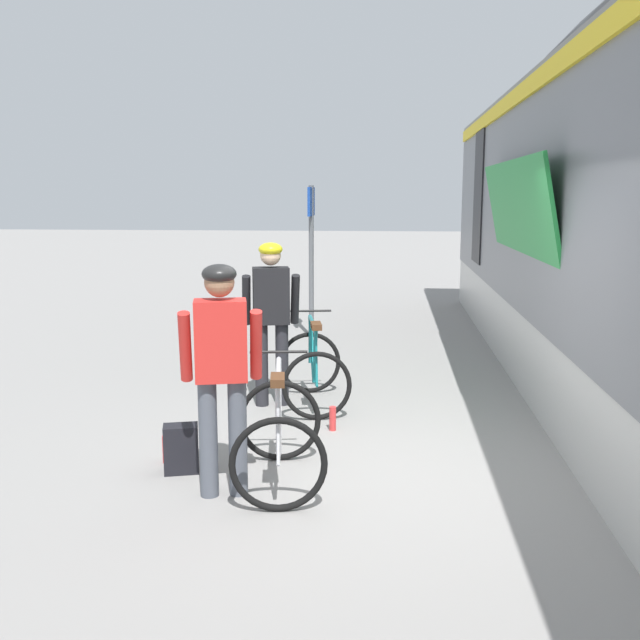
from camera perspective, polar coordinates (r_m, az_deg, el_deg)
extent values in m
plane|color=gray|center=(6.08, 5.57, -11.91)|extent=(80.00, 80.00, 0.00)
cube|color=#238C3D|center=(8.58, 15.61, 6.51)|extent=(0.37, 3.82, 1.67)
cube|color=yellow|center=(6.24, 20.57, 20.08)|extent=(0.04, 18.72, 0.20)
cube|color=black|center=(9.43, 14.75, 9.56)|extent=(0.04, 1.10, 0.80)
cube|color=black|center=(12.71, 12.44, 9.66)|extent=(0.03, 1.10, 2.29)
cylinder|color=#232328|center=(7.76, -4.65, -3.57)|extent=(0.14, 0.14, 0.90)
cylinder|color=#232328|center=(7.78, -3.03, -3.52)|extent=(0.14, 0.14, 0.90)
cube|color=black|center=(7.63, -3.90, 1.94)|extent=(0.42, 0.32, 0.60)
cylinder|color=black|center=(7.66, -5.86, 1.57)|extent=(0.15, 0.27, 0.56)
cylinder|color=black|center=(7.70, -1.99, 1.65)|extent=(0.15, 0.27, 0.56)
sphere|color=beige|center=(7.58, -3.94, 5.16)|extent=(0.22, 0.22, 0.22)
ellipsoid|color=yellow|center=(7.58, -3.95, 5.62)|extent=(0.31, 0.33, 0.14)
cylinder|color=#4C515B|center=(5.52, -8.85, -9.29)|extent=(0.14, 0.14, 0.90)
cylinder|color=#4C515B|center=(5.52, -6.54, -9.24)|extent=(0.14, 0.14, 0.90)
cube|color=red|center=(5.32, -7.88, -1.61)|extent=(0.42, 0.32, 0.60)
cylinder|color=red|center=(5.38, -10.64, -2.11)|extent=(0.15, 0.27, 0.56)
cylinder|color=red|center=(5.38, -5.09, -1.99)|extent=(0.15, 0.27, 0.56)
sphere|color=#9E7051|center=(5.25, -7.99, 2.99)|extent=(0.22, 0.22, 0.22)
ellipsoid|color=black|center=(5.25, -8.00, 3.64)|extent=(0.31, 0.33, 0.14)
torus|color=black|center=(8.25, -0.82, -3.40)|extent=(0.71, 0.18, 0.71)
torus|color=black|center=(7.27, -0.25, -5.25)|extent=(0.71, 0.18, 0.71)
cylinder|color=#197A7F|center=(7.85, -0.64, -2.24)|extent=(0.16, 0.64, 0.63)
cylinder|color=#197A7F|center=(7.68, -0.58, -0.22)|extent=(0.19, 0.84, 0.04)
cylinder|color=#197A7F|center=(7.44, -0.39, -2.92)|extent=(0.09, 0.28, 0.62)
cylinder|color=#197A7F|center=(7.44, -0.36, -5.09)|extent=(0.09, 0.36, 0.08)
cylinder|color=#197A7F|center=(7.26, -0.29, -3.03)|extent=(0.05, 0.15, 0.56)
cylinder|color=#197A7F|center=(8.17, -0.81, -1.57)|extent=(0.05, 0.09, 0.55)
cylinder|color=black|center=(8.08, -0.80, 0.73)|extent=(0.48, 0.11, 0.02)
cube|color=#4C2D19|center=(7.22, -0.31, -0.46)|extent=(0.14, 0.25, 0.06)
torus|color=black|center=(6.20, -3.24, -7.96)|extent=(0.71, 0.15, 0.71)
torus|color=black|center=(5.23, -3.33, -11.39)|extent=(0.71, 0.15, 0.71)
cylinder|color=silver|center=(5.78, -3.29, -6.70)|extent=(0.14, 0.64, 0.63)
cylinder|color=silver|center=(5.59, -3.33, -4.08)|extent=(0.16, 0.85, 0.04)
cylinder|color=silver|center=(5.38, -3.33, -8.00)|extent=(0.08, 0.28, 0.62)
cylinder|color=silver|center=(5.41, -3.30, -10.96)|extent=(0.08, 0.36, 0.08)
cylinder|color=silver|center=(5.20, -3.35, -8.32)|extent=(0.04, 0.15, 0.56)
cylinder|color=silver|center=(6.09, -3.27, -5.57)|extent=(0.04, 0.09, 0.55)
cylinder|color=black|center=(5.99, -3.30, -2.54)|extent=(0.48, 0.09, 0.02)
cube|color=#4C2D19|center=(5.13, -3.38, -4.77)|extent=(0.13, 0.25, 0.06)
cube|color=black|center=(6.09, -10.96, -9.99)|extent=(0.32, 0.25, 0.40)
cylinder|color=red|center=(7.02, 1.01, -7.82)|extent=(0.07, 0.07, 0.24)
cylinder|color=red|center=(6.35, -12.09, -9.99)|extent=(0.07, 0.07, 0.24)
cylinder|color=#595B60|center=(11.36, -0.70, 4.58)|extent=(0.08, 0.08, 2.40)
cube|color=#193F99|center=(11.31, -0.71, 9.37)|extent=(0.04, 0.70, 0.44)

